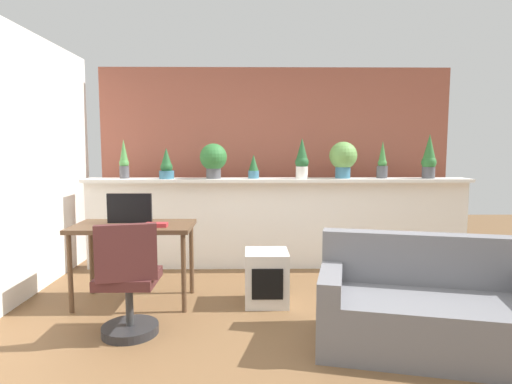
# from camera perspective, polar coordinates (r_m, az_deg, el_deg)

# --- Properties ---
(ground_plane) EXTENTS (12.00, 12.00, 0.00)m
(ground_plane) POSITION_cam_1_polar(r_m,az_deg,el_deg) (3.41, 5.04, -19.42)
(ground_plane) COLOR brown
(divider_wall) EXTENTS (4.58, 0.16, 1.06)m
(divider_wall) POSITION_cam_1_polar(r_m,az_deg,el_deg) (5.16, 2.86, -4.43)
(divider_wall) COLOR white
(divider_wall) RESTS_ON ground
(plant_shelf) EXTENTS (4.58, 0.33, 0.04)m
(plant_shelf) POSITION_cam_1_polar(r_m,az_deg,el_deg) (5.05, 2.92, 1.61)
(plant_shelf) COLOR white
(plant_shelf) RESTS_ON divider_wall
(brick_wall_behind) EXTENTS (4.58, 0.10, 2.50)m
(brick_wall_behind) POSITION_cam_1_polar(r_m,az_deg,el_deg) (5.68, 2.52, 3.87)
(brick_wall_behind) COLOR #9E5442
(brick_wall_behind) RESTS_ON ground
(potted_plant_0) EXTENTS (0.11, 0.11, 0.47)m
(potted_plant_0) POSITION_cam_1_polar(r_m,az_deg,el_deg) (5.27, -17.38, 4.07)
(potted_plant_0) COLOR #4C4C51
(potted_plant_0) RESTS_ON plant_shelf
(potted_plant_1) EXTENTS (0.17, 0.17, 0.37)m
(potted_plant_1) POSITION_cam_1_polar(r_m,az_deg,el_deg) (5.09, -11.98, 3.45)
(potted_plant_1) COLOR #386B84
(potted_plant_1) RESTS_ON plant_shelf
(potted_plant_2) EXTENTS (0.32, 0.32, 0.42)m
(potted_plant_2) POSITION_cam_1_polar(r_m,az_deg,el_deg) (5.04, -5.77, 4.48)
(potted_plant_2) COLOR #4C4C51
(potted_plant_2) RESTS_ON plant_shelf
(potted_plant_3) EXTENTS (0.13, 0.13, 0.29)m
(potted_plant_3) POSITION_cam_1_polar(r_m,az_deg,el_deg) (5.04, -0.33, 3.39)
(potted_plant_3) COLOR #386B84
(potted_plant_3) RESTS_ON plant_shelf
(potted_plant_4) EXTENTS (0.16, 0.16, 0.48)m
(potted_plant_4) POSITION_cam_1_polar(r_m,az_deg,el_deg) (5.05, 6.21, 4.40)
(potted_plant_4) COLOR silver
(potted_plant_4) RESTS_ON plant_shelf
(potted_plant_5) EXTENTS (0.33, 0.33, 0.44)m
(potted_plant_5) POSITION_cam_1_polar(r_m,az_deg,el_deg) (5.17, 11.66, 4.59)
(potted_plant_5) COLOR #386B84
(potted_plant_5) RESTS_ON plant_shelf
(potted_plant_6) EXTENTS (0.13, 0.13, 0.44)m
(potted_plant_6) POSITION_cam_1_polar(r_m,az_deg,el_deg) (5.30, 16.67, 3.79)
(potted_plant_6) COLOR #4C4C51
(potted_plant_6) RESTS_ON plant_shelf
(potted_plant_7) EXTENTS (0.17, 0.17, 0.53)m
(potted_plant_7) POSITION_cam_1_polar(r_m,az_deg,el_deg) (5.45, 22.30, 4.32)
(potted_plant_7) COLOR #4C4C51
(potted_plant_7) RESTS_ON plant_shelf
(desk) EXTENTS (1.10, 0.60, 0.75)m
(desk) POSITION_cam_1_polar(r_m,az_deg,el_deg) (4.13, -16.17, -5.36)
(desk) COLOR brown
(desk) RESTS_ON ground
(tv_monitor) EXTENTS (0.42, 0.04, 0.28)m
(tv_monitor) POSITION_cam_1_polar(r_m,az_deg,el_deg) (4.18, -16.69, -2.11)
(tv_monitor) COLOR black
(tv_monitor) RESTS_ON desk
(office_chair) EXTENTS (0.49, 0.49, 0.91)m
(office_chair) POSITION_cam_1_polar(r_m,az_deg,el_deg) (3.46, -16.82, -12.31)
(office_chair) COLOR #262628
(office_chair) RESTS_ON ground
(side_cube_shelf) EXTENTS (0.40, 0.41, 0.50)m
(side_cube_shelf) POSITION_cam_1_polar(r_m,az_deg,el_deg) (4.04, 1.44, -11.45)
(side_cube_shelf) COLOR silver
(side_cube_shelf) RESTS_ON ground
(book_on_desk) EXTENTS (0.20, 0.10, 0.04)m
(book_on_desk) POSITION_cam_1_polar(r_m,az_deg,el_deg) (3.93, -13.29, -4.33)
(book_on_desk) COLOR #B22D33
(book_on_desk) RESTS_ON desk
(couch) EXTENTS (1.69, 1.10, 0.80)m
(couch) POSITION_cam_1_polar(r_m,az_deg,el_deg) (3.43, 22.19, -14.55)
(couch) COLOR slate
(couch) RESTS_ON ground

